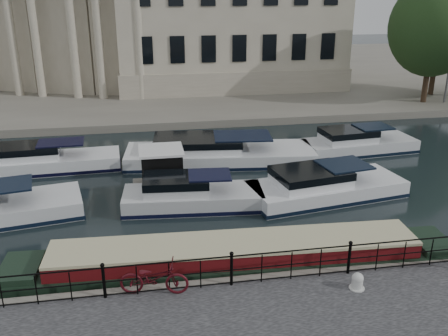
{
  "coord_description": "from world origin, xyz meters",
  "views": [
    {
      "loc": [
        -2.62,
        -15.83,
        9.76
      ],
      "look_at": [
        0.5,
        2.0,
        3.0
      ],
      "focal_mm": 40.0,
      "sensor_mm": 36.0,
      "label": 1
    }
  ],
  "objects_px": {
    "harbour_hut": "(162,171)",
    "narrowboat": "(235,262)",
    "bicycle": "(154,278)",
    "mooring_bollard": "(357,281)"
  },
  "relations": [
    {
      "from": "bicycle",
      "to": "mooring_bollard",
      "type": "distance_m",
      "value": 6.45
    },
    {
      "from": "bicycle",
      "to": "narrowboat",
      "type": "xyz_separation_m",
      "value": [
        2.93,
        1.68,
        -0.75
      ]
    },
    {
      "from": "narrowboat",
      "to": "harbour_hut",
      "type": "height_order",
      "value": "harbour_hut"
    },
    {
      "from": "mooring_bollard",
      "to": "narrowboat",
      "type": "height_order",
      "value": "narrowboat"
    },
    {
      "from": "narrowboat",
      "to": "bicycle",
      "type": "bearing_deg",
      "value": -147.48
    },
    {
      "from": "mooring_bollard",
      "to": "narrowboat",
      "type": "distance_m",
      "value": 4.31
    },
    {
      "from": "bicycle",
      "to": "harbour_hut",
      "type": "height_order",
      "value": "harbour_hut"
    },
    {
      "from": "harbour_hut",
      "to": "narrowboat",
      "type": "bearing_deg",
      "value": -75.4
    },
    {
      "from": "bicycle",
      "to": "mooring_bollard",
      "type": "xyz_separation_m",
      "value": [
        6.39,
        -0.85,
        -0.3
      ]
    },
    {
      "from": "narrowboat",
      "to": "harbour_hut",
      "type": "distance_m",
      "value": 8.41
    }
  ]
}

